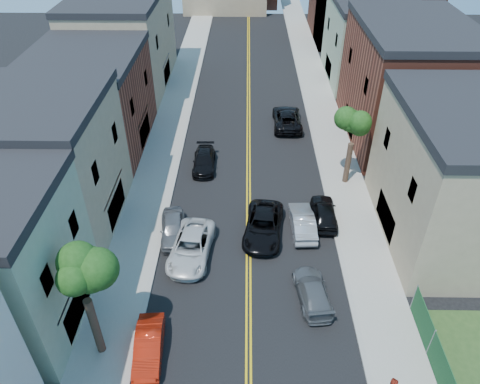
{
  "coord_description": "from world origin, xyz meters",
  "views": [
    {
      "loc": [
        -0.24,
        -0.34,
        21.41
      ],
      "look_at": [
        -0.64,
        25.84,
        2.0
      ],
      "focal_mm": 33.76,
      "sensor_mm": 36.0,
      "label": 1
    }
  ],
  "objects_px": {
    "red_sedan": "(149,346)",
    "black_car_right": "(324,212)",
    "black_car_left": "(204,161)",
    "black_suv_lane": "(263,226)",
    "grey_car_right": "(312,291)",
    "dark_car_right_far": "(287,118)",
    "white_pickup": "(191,247)",
    "grey_car_left": "(173,228)",
    "silver_car_right": "(302,222)"
  },
  "relations": [
    {
      "from": "grey_car_left",
      "to": "dark_car_right_far",
      "type": "distance_m",
      "value": 18.84
    },
    {
      "from": "silver_car_right",
      "to": "black_suv_lane",
      "type": "bearing_deg",
      "value": 7.81
    },
    {
      "from": "silver_car_right",
      "to": "red_sedan",
      "type": "bearing_deg",
      "value": 45.47
    },
    {
      "from": "red_sedan",
      "to": "grey_car_left",
      "type": "xyz_separation_m",
      "value": [
        0.02,
        9.39,
        0.06
      ]
    },
    {
      "from": "black_car_right",
      "to": "black_suv_lane",
      "type": "xyz_separation_m",
      "value": [
        -4.47,
        -1.62,
        0.03
      ]
    },
    {
      "from": "white_pickup",
      "to": "grey_car_left",
      "type": "bearing_deg",
      "value": 133.67
    },
    {
      "from": "grey_car_left",
      "to": "black_car_left",
      "type": "xyz_separation_m",
      "value": [
        1.47,
        8.83,
        -0.06
      ]
    },
    {
      "from": "black_suv_lane",
      "to": "grey_car_right",
      "type": "bearing_deg",
      "value": -57.18
    },
    {
      "from": "grey_car_left",
      "to": "silver_car_right",
      "type": "xyz_separation_m",
      "value": [
        9.07,
        0.82,
        0.01
      ]
    },
    {
      "from": "dark_car_right_far",
      "to": "black_suv_lane",
      "type": "distance_m",
      "value": 16.45
    },
    {
      "from": "black_car_left",
      "to": "black_suv_lane",
      "type": "distance_m",
      "value": 9.8
    },
    {
      "from": "red_sedan",
      "to": "grey_car_right",
      "type": "height_order",
      "value": "red_sedan"
    },
    {
      "from": "red_sedan",
      "to": "white_pickup",
      "type": "distance_m",
      "value": 7.63
    },
    {
      "from": "black_car_right",
      "to": "red_sedan",
      "type": "bearing_deg",
      "value": 47.81
    },
    {
      "from": "grey_car_left",
      "to": "silver_car_right",
      "type": "height_order",
      "value": "silver_car_right"
    },
    {
      "from": "black_car_left",
      "to": "black_car_right",
      "type": "bearing_deg",
      "value": -37.47
    },
    {
      "from": "red_sedan",
      "to": "dark_car_right_far",
      "type": "relative_size",
      "value": 0.69
    },
    {
      "from": "black_car_right",
      "to": "white_pickup",
      "type": "bearing_deg",
      "value": 23.87
    },
    {
      "from": "red_sedan",
      "to": "black_car_right",
      "type": "distance_m",
      "value": 15.64
    },
    {
      "from": "white_pickup",
      "to": "silver_car_right",
      "type": "distance_m",
      "value": 8.08
    },
    {
      "from": "black_car_right",
      "to": "silver_car_right",
      "type": "height_order",
      "value": "silver_car_right"
    },
    {
      "from": "red_sedan",
      "to": "black_suv_lane",
      "type": "bearing_deg",
      "value": 52.65
    },
    {
      "from": "black_car_right",
      "to": "dark_car_right_far",
      "type": "relative_size",
      "value": 0.74
    },
    {
      "from": "black_car_right",
      "to": "dark_car_right_far",
      "type": "xyz_separation_m",
      "value": [
        -1.7,
        14.59,
        0.07
      ]
    },
    {
      "from": "grey_car_left",
      "to": "grey_car_right",
      "type": "bearing_deg",
      "value": -38.67
    },
    {
      "from": "black_car_left",
      "to": "red_sedan",
      "type": "bearing_deg",
      "value": -95.54
    },
    {
      "from": "grey_car_left",
      "to": "dark_car_right_far",
      "type": "relative_size",
      "value": 0.73
    },
    {
      "from": "white_pickup",
      "to": "grey_car_right",
      "type": "xyz_separation_m",
      "value": [
        7.6,
        -3.55,
        -0.12
      ]
    },
    {
      "from": "red_sedan",
      "to": "black_car_left",
      "type": "bearing_deg",
      "value": 81.08
    },
    {
      "from": "red_sedan",
      "to": "dark_car_right_far",
      "type": "xyz_separation_m",
      "value": [
        9.09,
        25.9,
        0.14
      ]
    },
    {
      "from": "red_sedan",
      "to": "white_pickup",
      "type": "height_order",
      "value": "white_pickup"
    },
    {
      "from": "black_car_left",
      "to": "white_pickup",
      "type": "bearing_deg",
      "value": -90.86
    },
    {
      "from": "white_pickup",
      "to": "black_car_left",
      "type": "relative_size",
      "value": 1.22
    },
    {
      "from": "white_pickup",
      "to": "black_suv_lane",
      "type": "distance_m",
      "value": 5.31
    },
    {
      "from": "red_sedan",
      "to": "grey_car_left",
      "type": "bearing_deg",
      "value": 85.64
    },
    {
      "from": "white_pickup",
      "to": "black_suv_lane",
      "type": "xyz_separation_m",
      "value": [
        4.83,
        2.21,
        -0.0
      ]
    },
    {
      "from": "red_sedan",
      "to": "black_car_right",
      "type": "bearing_deg",
      "value": 42.12
    },
    {
      "from": "white_pickup",
      "to": "silver_car_right",
      "type": "xyz_separation_m",
      "value": [
        7.6,
        2.73,
        -0.03
      ]
    },
    {
      "from": "silver_car_right",
      "to": "grey_car_right",
      "type": "bearing_deg",
      "value": 87.15
    },
    {
      "from": "red_sedan",
      "to": "grey_car_right",
      "type": "relative_size",
      "value": 0.91
    },
    {
      "from": "grey_car_left",
      "to": "silver_car_right",
      "type": "bearing_deg",
      "value": -2.43
    },
    {
      "from": "red_sedan",
      "to": "grey_car_left",
      "type": "height_order",
      "value": "grey_car_left"
    },
    {
      "from": "grey_car_right",
      "to": "dark_car_right_far",
      "type": "height_order",
      "value": "dark_car_right_far"
    },
    {
      "from": "red_sedan",
      "to": "silver_car_right",
      "type": "bearing_deg",
      "value": 44.09
    },
    {
      "from": "white_pickup",
      "to": "grey_car_left",
      "type": "height_order",
      "value": "white_pickup"
    },
    {
      "from": "dark_car_right_far",
      "to": "grey_car_left",
      "type": "bearing_deg",
      "value": 61.13
    },
    {
      "from": "white_pickup",
      "to": "black_car_right",
      "type": "distance_m",
      "value": 10.06
    },
    {
      "from": "red_sedan",
      "to": "dark_car_right_far",
      "type": "bearing_deg",
      "value": 66.42
    },
    {
      "from": "grey_car_left",
      "to": "black_suv_lane",
      "type": "distance_m",
      "value": 6.31
    },
    {
      "from": "silver_car_right",
      "to": "black_car_left",
      "type": "bearing_deg",
      "value": -49.36
    }
  ]
}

